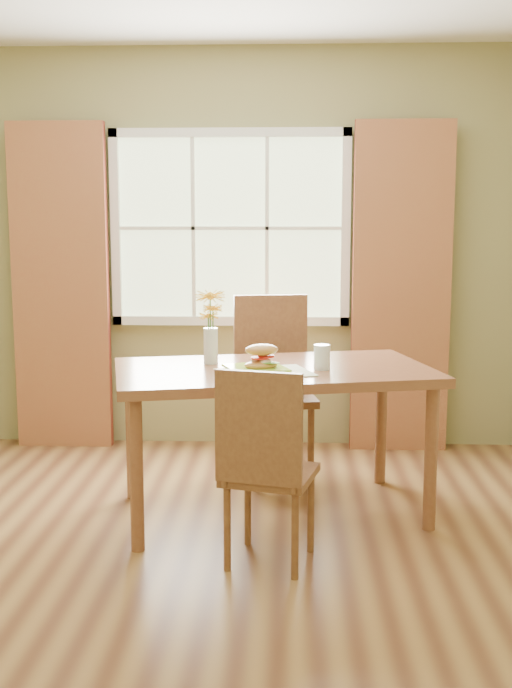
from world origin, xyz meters
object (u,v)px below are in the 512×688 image
at_px(water_glass, 322,358).
at_px(flower_vase, 211,319).
at_px(dining_table, 273,383).
at_px(chair_far, 273,377).
at_px(chair_near, 265,460).
at_px(croissant_sandwich, 262,357).

bearing_deg(water_glass, flower_vase, 165.58).
distance_m(dining_table, chair_far, 0.72).
bearing_deg(chair_near, water_glass, 81.65).
distance_m(dining_table, croissant_sandwich, 0.24).
height_order(chair_far, water_glass, chair_far).
relative_size(croissant_sandwich, flower_vase, 0.52).
relative_size(dining_table, water_glass, 13.87).
distance_m(chair_near, croissant_sandwich, 0.65).
xyz_separation_m(chair_far, water_glass, (0.27, -0.76, 0.25)).
height_order(chair_near, flower_vase, flower_vase).
distance_m(chair_far, flower_vase, 0.81).
xyz_separation_m(dining_table, flower_vase, (-0.34, 0.11, 0.32)).
relative_size(dining_table, croissant_sandwich, 8.71).
bearing_deg(dining_table, croissant_sandwich, -121.41).
bearing_deg(water_glass, chair_far, 109.43).
bearing_deg(flower_vase, croissant_sandwich, -43.97).
height_order(dining_table, water_glass, water_glass).
height_order(dining_table, croissant_sandwich, croissant_sandwich).
distance_m(chair_near, flower_vase, 1.01).
bearing_deg(chair_near, croissant_sandwich, 108.12).
bearing_deg(croissant_sandwich, chair_near, -106.61).
distance_m(dining_table, chair_near, 0.73).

